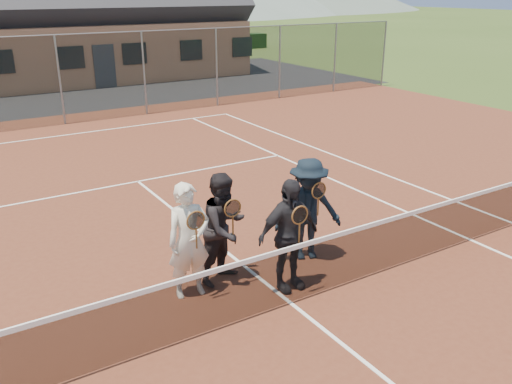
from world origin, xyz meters
TOP-DOWN VIEW (x-y plane):
  - ground at (0.00, 20.00)m, footprint 220.00×220.00m
  - court_surface at (0.00, 0.00)m, footprint 30.00×30.00m
  - court_markings at (0.00, 0.00)m, footprint 11.03×23.83m
  - tennis_net at (0.00, 0.00)m, footprint 11.68×0.08m
  - perimeter_fence at (0.00, 13.50)m, footprint 30.07×0.07m
  - player_a at (-1.14, 1.03)m, footprint 0.69×0.53m
  - player_b at (-0.47, 1.15)m, footprint 1.06×0.95m
  - player_c at (0.23, 0.40)m, footprint 1.06×0.51m
  - player_d at (1.10, 1.06)m, footprint 1.32×1.04m

SIDE VIEW (x-z plane):
  - ground at x=0.00m, z-range 0.00..0.00m
  - court_surface at x=0.00m, z-range 0.00..0.02m
  - court_markings at x=0.00m, z-range 0.02..0.03m
  - tennis_net at x=0.00m, z-range -0.01..1.09m
  - player_d at x=1.10m, z-range 0.02..1.82m
  - player_b at x=-0.47m, z-range 0.02..1.82m
  - player_c at x=0.23m, z-range 0.02..1.82m
  - player_a at x=-1.14m, z-range 0.02..1.82m
  - perimeter_fence at x=0.00m, z-range 0.01..3.03m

